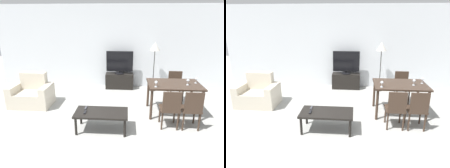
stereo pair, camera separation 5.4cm
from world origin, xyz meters
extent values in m
plane|color=#9E9E99|center=(0.00, 0.00, 0.00)|extent=(18.00, 18.00, 0.00)
cube|color=silver|center=(0.00, 3.67, 1.35)|extent=(7.85, 0.06, 2.70)
cube|color=beige|center=(-2.05, 1.78, 0.20)|extent=(0.69, 0.71, 0.39)
cube|color=beige|center=(-2.05, 2.04, 0.63)|extent=(0.69, 0.20, 0.47)
cube|color=beige|center=(-2.49, 1.78, 0.29)|extent=(0.18, 0.71, 0.57)
cube|color=beige|center=(-1.62, 1.78, 0.29)|extent=(0.18, 0.71, 0.57)
cube|color=black|center=(0.25, 3.40, 0.25)|extent=(0.92, 0.40, 0.50)
cylinder|color=black|center=(0.25, 3.40, 0.52)|extent=(0.30, 0.30, 0.03)
cylinder|color=black|center=(0.25, 3.40, 0.56)|extent=(0.04, 0.04, 0.05)
cube|color=black|center=(0.25, 3.40, 0.92)|extent=(0.87, 0.04, 0.67)
cube|color=black|center=(0.25, 3.38, 0.92)|extent=(0.83, 0.01, 0.63)
cube|color=black|center=(-0.02, 0.67, 0.40)|extent=(1.09, 0.56, 0.04)
cylinder|color=black|center=(-0.51, 0.44, 0.19)|extent=(0.05, 0.05, 0.38)
cylinder|color=black|center=(0.47, 0.44, 0.19)|extent=(0.05, 0.05, 0.38)
cylinder|color=black|center=(-0.51, 0.90, 0.19)|extent=(0.05, 0.05, 0.38)
cylinder|color=black|center=(0.47, 0.90, 0.19)|extent=(0.05, 0.05, 0.38)
cube|color=#38281E|center=(1.62, 1.60, 0.75)|extent=(1.24, 0.87, 0.04)
cylinder|color=#38281E|center=(1.06, 1.22, 0.37)|extent=(0.06, 0.06, 0.73)
cylinder|color=#38281E|center=(2.18, 1.22, 0.37)|extent=(0.06, 0.06, 0.73)
cylinder|color=#38281E|center=(1.06, 1.97, 0.37)|extent=(0.06, 0.06, 0.73)
cylinder|color=#38281E|center=(2.18, 1.97, 0.37)|extent=(0.06, 0.06, 0.73)
cube|color=#38281E|center=(1.40, 0.93, 0.42)|extent=(0.40, 0.40, 0.04)
cylinder|color=#38281E|center=(1.24, 1.09, 0.20)|extent=(0.04, 0.04, 0.40)
cylinder|color=#38281E|center=(1.57, 1.09, 0.20)|extent=(0.04, 0.04, 0.40)
cylinder|color=#38281E|center=(1.24, 0.77, 0.20)|extent=(0.04, 0.04, 0.40)
cylinder|color=#38281E|center=(1.57, 0.77, 0.20)|extent=(0.04, 0.04, 0.40)
cube|color=#38281E|center=(1.40, 0.75, 0.65)|extent=(0.37, 0.04, 0.42)
cube|color=#38281E|center=(1.84, 2.26, 0.42)|extent=(0.40, 0.40, 0.04)
cylinder|color=#38281E|center=(1.68, 2.10, 0.20)|extent=(0.04, 0.04, 0.40)
cylinder|color=#38281E|center=(2.00, 2.10, 0.20)|extent=(0.04, 0.04, 0.40)
cylinder|color=#38281E|center=(1.68, 2.43, 0.20)|extent=(0.04, 0.04, 0.40)
cylinder|color=#38281E|center=(2.00, 2.43, 0.20)|extent=(0.04, 0.04, 0.40)
cube|color=#38281E|center=(1.84, 2.45, 0.65)|extent=(0.37, 0.04, 0.42)
cube|color=#38281E|center=(1.84, 0.93, 0.42)|extent=(0.40, 0.40, 0.04)
cylinder|color=#38281E|center=(1.68, 1.09, 0.20)|extent=(0.04, 0.04, 0.40)
cylinder|color=#38281E|center=(2.00, 1.09, 0.20)|extent=(0.04, 0.04, 0.40)
cylinder|color=#38281E|center=(1.68, 0.77, 0.20)|extent=(0.04, 0.04, 0.40)
cylinder|color=#38281E|center=(2.00, 0.77, 0.20)|extent=(0.04, 0.04, 0.40)
cube|color=#38281E|center=(1.84, 0.75, 0.65)|extent=(0.37, 0.04, 0.42)
cylinder|color=black|center=(1.35, 3.26, 0.01)|extent=(0.24, 0.24, 0.02)
cylinder|color=black|center=(1.35, 3.26, 0.66)|extent=(0.02, 0.02, 1.28)
cone|color=beige|center=(1.35, 3.26, 1.44)|extent=(0.32, 0.32, 0.26)
cube|color=#38383D|center=(-0.37, 0.82, 0.43)|extent=(0.04, 0.15, 0.02)
cube|color=black|center=(-0.35, 0.61, 0.43)|extent=(0.04, 0.15, 0.02)
cylinder|color=silver|center=(1.15, 1.31, 0.78)|extent=(0.06, 0.06, 0.01)
cylinder|color=silver|center=(1.15, 1.31, 0.81)|extent=(0.01, 0.01, 0.07)
sphere|color=silver|center=(1.15, 1.31, 0.88)|extent=(0.07, 0.07, 0.07)
cylinder|color=silver|center=(1.91, 1.51, 0.78)|extent=(0.06, 0.06, 0.01)
cylinder|color=silver|center=(1.91, 1.51, 0.81)|extent=(0.01, 0.01, 0.07)
sphere|color=silver|center=(1.91, 1.51, 0.88)|extent=(0.07, 0.07, 0.07)
cylinder|color=silver|center=(2.14, 1.67, 0.78)|extent=(0.06, 0.06, 0.01)
cylinder|color=silver|center=(2.14, 1.67, 0.81)|extent=(0.01, 0.01, 0.07)
sphere|color=silver|center=(2.14, 1.67, 0.88)|extent=(0.07, 0.07, 0.07)
camera|label=1|loc=(0.47, -3.03, 2.24)|focal=32.00mm
camera|label=2|loc=(0.52, -3.02, 2.24)|focal=32.00mm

